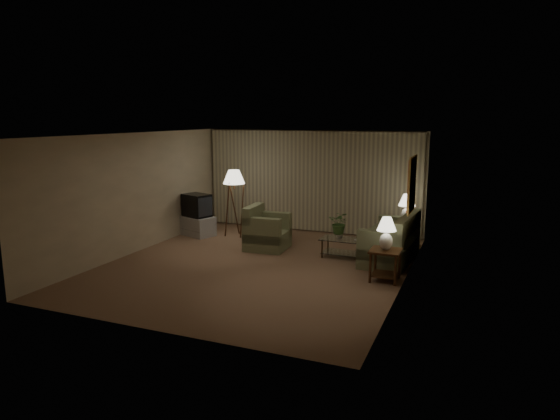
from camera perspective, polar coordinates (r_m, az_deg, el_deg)
The scene contains 16 objects.
ground at distance 10.48m, azimuth -2.63°, elevation -6.30°, with size 7.00×7.00×0.00m, color brown.
room_shell at distance 11.48m, azimuth 0.56°, elevation 4.12°, with size 6.04×7.02×2.72m.
sofa at distance 10.92m, azimuth 12.45°, elevation -3.65°, with size 1.96×1.19×0.81m.
armchair at distance 11.64m, azimuth -1.44°, elevation -2.53°, with size 1.05×1.01×0.80m.
side_table_near at distance 9.61m, azimuth 11.94°, elevation -5.54°, with size 0.56×0.56×0.60m.
side_table_far at distance 12.10m, azimuth 14.16°, elevation -2.35°, with size 0.49×0.41×0.60m.
table_lamp_near at distance 9.47m, azimuth 12.07°, elevation -2.32°, with size 0.36×0.36×0.62m.
table_lamp_far at distance 11.98m, azimuth 14.30°, elevation 0.46°, with size 0.39×0.39×0.68m.
coffee_table at distance 11.04m, azimuth 7.53°, elevation -4.01°, with size 1.09×0.59×0.41m.
tv_cabinet at distance 13.15m, azimuth -9.42°, elevation -1.79°, with size 1.02×0.83×0.50m, color #AAAAAC.
crt_tv at distance 13.05m, azimuth -9.49°, elevation 0.53°, with size 0.81×0.69×0.58m, color black.
floor_lamp at distance 12.83m, azimuth -5.24°, elevation 0.94°, with size 0.56×0.56×1.72m.
ottoman at distance 12.64m, azimuth -0.40°, elevation -2.49°, with size 0.53×0.53×0.35m, color #965733.
vase at distance 11.03m, azimuth 6.80°, elevation -2.85°, with size 0.15×0.15×0.16m, color white.
flowers at distance 10.96m, azimuth 6.84°, elevation -1.18°, with size 0.45×0.39×0.50m, color #3F692F.
book at distance 10.86m, azimuth 8.69°, elevation -3.50°, with size 0.16×0.22×0.02m, color olive.
Camera 1 is at (4.22, -9.09, 3.07)m, focal length 32.00 mm.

